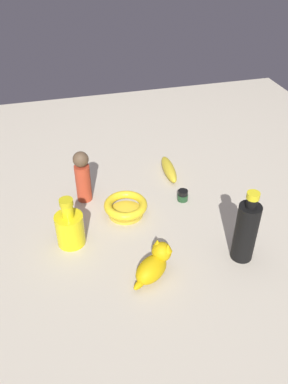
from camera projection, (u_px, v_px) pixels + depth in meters
name	position (u px, v px, depth m)	size (l,w,h in m)	color
ground	(144.00, 214.00, 1.26)	(2.00, 2.00, 0.00)	#BCB29E
nail_polish_jar	(183.00, 195.00, 1.31)	(0.04, 0.04, 0.04)	#1D4223
cat_figurine	(154.00, 264.00, 1.03)	(0.13, 0.11, 0.10)	#CCA20A
bowl	(126.00, 207.00, 1.24)	(0.14, 0.14, 0.05)	gold
bottle_tall	(246.00, 231.00, 1.05)	(0.06, 0.06, 0.22)	black
bottle_short	(70.00, 227.00, 1.12)	(0.08, 0.08, 0.16)	yellow
person_figure_adult	(83.00, 176.00, 1.27)	(0.07, 0.07, 0.18)	#B53C24
banana	(169.00, 169.00, 1.43)	(0.17, 0.04, 0.04)	gold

